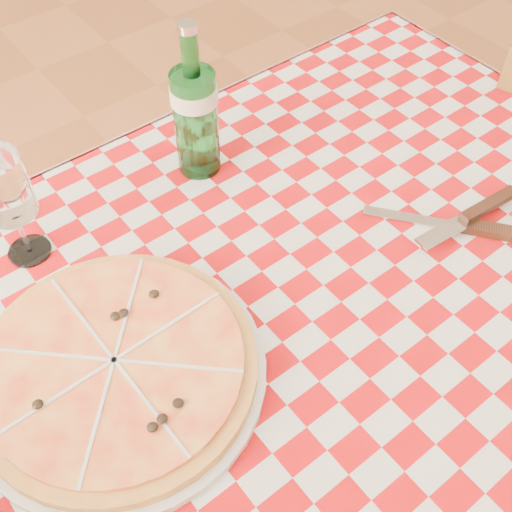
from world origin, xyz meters
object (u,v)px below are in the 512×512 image
at_px(dining_table, 292,343).
at_px(water_bottle, 194,102).
at_px(wine_glass, 12,209).
at_px(pizza_plate, 116,366).

relative_size(dining_table, water_bottle, 4.73).
height_order(dining_table, water_bottle, water_bottle).
bearing_deg(water_bottle, wine_glass, 179.84).
xyz_separation_m(water_bottle, wine_glass, (-0.30, 0.00, -0.04)).
distance_m(pizza_plate, water_bottle, 0.41).
relative_size(pizza_plate, water_bottle, 1.45).
xyz_separation_m(pizza_plate, wine_glass, (0.00, 0.26, 0.06)).
bearing_deg(dining_table, wine_glass, 128.22).
bearing_deg(wine_glass, water_bottle, -0.16).
distance_m(dining_table, wine_glass, 0.43).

